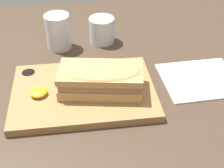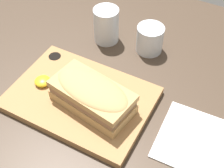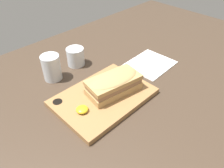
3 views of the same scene
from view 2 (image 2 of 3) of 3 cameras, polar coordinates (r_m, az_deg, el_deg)
dining_table at (r=77.85cm, az=-3.22°, el=-1.95°), size 198.43×102.71×2.00cm
serving_board at (r=74.93cm, az=-5.77°, el=-2.53°), size 33.10×23.30×1.92cm
sandwich at (r=69.39cm, az=-3.64°, el=-1.94°), size 20.06×12.30×6.72cm
mustard_dollop at (r=77.65cm, az=-12.58°, el=0.52°), size 3.94×3.94×1.57cm
water_glass at (r=88.73cm, az=-1.05°, el=10.37°), size 7.07×7.07×10.08cm
wine_glass at (r=86.32cm, az=6.91°, el=8.08°), size 7.36×7.36×7.57cm
napkin at (r=70.87cm, az=16.26°, el=-10.39°), size 19.56×16.89×0.40cm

